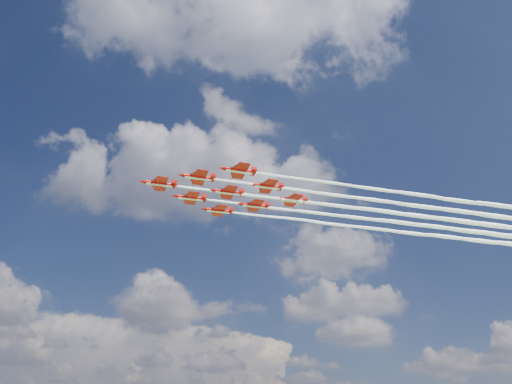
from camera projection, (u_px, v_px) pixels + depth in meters
The scene contains 9 objects.
jet_lead at pixel (368, 210), 143.65m from camera, with size 120.45×40.72×2.44m.
jet_row2_port at pixel (407, 204), 140.52m from camera, with size 120.45×40.72×2.44m.
jet_row2_starb at pixel (386, 221), 151.21m from camera, with size 120.45×40.72×2.44m.
jet_row3_port at pixel (449, 199), 137.40m from camera, with size 120.45×40.72×2.44m.
jet_row3_centre at pixel (423, 217), 148.09m from camera, with size 120.45×40.72×2.44m.
jet_row3_starb at pixel (402, 232), 158.77m from camera, with size 120.45×40.72×2.44m.
jet_row4_port at pixel (463, 212), 144.96m from camera, with size 120.45×40.72×2.44m.
jet_row4_starb at pixel (438, 227), 155.65m from camera, with size 120.45×40.72×2.44m.
jet_tail at pixel (476, 223), 152.53m from camera, with size 120.45×40.72×2.44m.
Camera 1 is at (8.63, -120.28, 14.27)m, focal length 35.00 mm.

